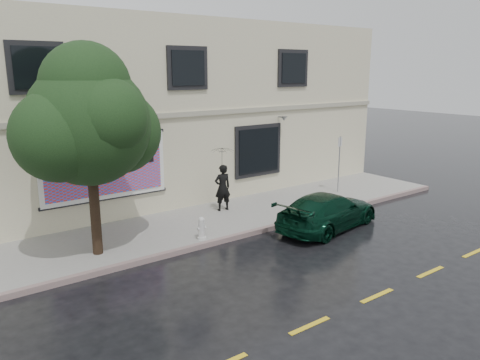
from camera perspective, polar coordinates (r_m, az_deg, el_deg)
ground at (r=13.85m, az=4.68°, el=-8.56°), size 90.00×90.00×0.00m
sidewalk at (r=16.25m, az=-2.90°, el=-4.89°), size 20.00×3.50×0.15m
curb at (r=14.90m, az=0.87°, el=-6.59°), size 20.00×0.18×0.16m
road_marking at (r=11.69m, az=16.36°, el=-13.37°), size 19.00×0.12×0.01m
building at (r=20.54m, az=-12.05°, el=8.43°), size 20.00×8.12×7.00m
billboard at (r=15.79m, az=-16.13°, el=1.48°), size 4.30×0.16×2.20m
car at (r=15.71m, az=10.66°, el=-3.73°), size 4.41×2.52×1.21m
pedestrian at (r=16.87m, az=-2.14°, el=-0.93°), size 0.67×0.49×1.69m
umbrella at (r=16.62m, az=-2.18°, el=2.99°), size 1.00×1.00×0.66m
street_tree at (r=12.94m, az=-17.98°, el=6.43°), size 3.24×3.24×5.23m
fire_hydrant at (r=14.20m, az=-4.71°, el=-5.90°), size 0.29×0.27×0.70m
sign_pole at (r=19.76m, az=12.01°, el=2.60°), size 0.28×0.08×2.34m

